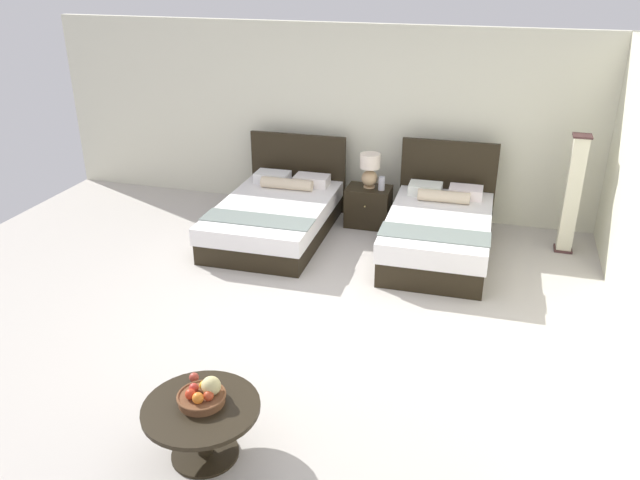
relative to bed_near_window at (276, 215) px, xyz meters
name	(u,v)px	position (x,y,z in m)	size (l,w,h in m)	color
ground_plane	(309,320)	(1.07, -1.94, -0.28)	(9.72, 10.03, 0.02)	#BDB6AD
wall_back	(378,122)	(1.07, 1.27, 1.02)	(9.72, 0.12, 2.59)	beige
bed_near_window	(276,215)	(0.00, 0.00, 0.00)	(1.42, 2.22, 1.11)	black
bed_near_corner	(439,231)	(2.13, -0.01, 0.04)	(1.29, 2.08, 1.20)	black
nightstand	(368,206)	(1.10, 0.65, 0.00)	(0.59, 0.45, 0.54)	black
table_lamp	(370,169)	(1.10, 0.67, 0.53)	(0.27, 0.27, 0.47)	tan
vase	(382,183)	(1.28, 0.61, 0.36)	(0.09, 0.09, 0.18)	#B3B3BD
coffee_table	(202,419)	(0.90, -4.01, 0.06)	(0.86, 0.86, 0.45)	black
fruit_bowl	(203,395)	(0.90, -3.96, 0.24)	(0.36, 0.36, 0.19)	brown
loose_apple	(194,377)	(0.72, -3.76, 0.22)	(0.07, 0.07, 0.07)	#B13E31
floor_lamp_corner	(572,195)	(3.64, 0.55, 0.47)	(0.22, 0.22, 1.49)	#432727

